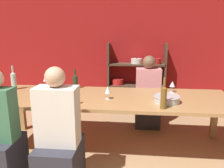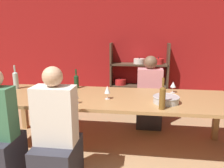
% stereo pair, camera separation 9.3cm
% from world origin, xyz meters
% --- Properties ---
extents(wall_back_red, '(8.80, 0.06, 2.70)m').
position_xyz_m(wall_back_red, '(0.00, 3.83, 1.35)').
color(wall_back_red, '#A31919').
rests_on(wall_back_red, ground_plane).
extents(shelf_unit, '(1.19, 0.30, 1.36)m').
position_xyz_m(shelf_unit, '(0.48, 3.63, 0.54)').
color(shelf_unit, '#4C3828').
rests_on(shelf_unit, ground_plane).
extents(dining_table, '(3.19, 1.03, 0.74)m').
position_xyz_m(dining_table, '(0.13, 1.88, 0.68)').
color(dining_table, '#AD7F4C').
rests_on(dining_table, ground_plane).
extents(mixing_bowl, '(0.32, 0.32, 0.08)m').
position_xyz_m(mixing_bowl, '(0.82, 1.71, 0.79)').
color(mixing_bowl, '#B7BABC').
rests_on(mixing_bowl, dining_table).
extents(wine_bottle_green, '(0.07, 0.07, 0.29)m').
position_xyz_m(wine_bottle_green, '(-0.46, 2.27, 0.85)').
color(wine_bottle_green, '#19381E').
rests_on(wine_bottle_green, dining_table).
extents(wine_bottle_dark, '(0.08, 0.08, 0.36)m').
position_xyz_m(wine_bottle_dark, '(-1.36, 2.12, 0.88)').
color(wine_bottle_dark, '#B2C6C1').
rests_on(wine_bottle_dark, dining_table).
extents(wine_bottle_amber, '(0.07, 0.07, 0.36)m').
position_xyz_m(wine_bottle_amber, '(0.75, 1.48, 0.88)').
color(wine_bottle_amber, brown).
rests_on(wine_bottle_amber, dining_table).
extents(wine_glass_empty_a, '(0.07, 0.07, 0.18)m').
position_xyz_m(wine_glass_empty_a, '(-0.96, 2.34, 0.87)').
color(wine_glass_empty_a, white).
rests_on(wine_glass_empty_a, dining_table).
extents(wine_glass_red_a, '(0.07, 0.07, 0.15)m').
position_xyz_m(wine_glass_red_a, '(-0.26, 1.55, 0.84)').
color(wine_glass_red_a, white).
rests_on(wine_glass_red_a, dining_table).
extents(wine_glass_empty_b, '(0.08, 0.08, 0.17)m').
position_xyz_m(wine_glass_empty_b, '(0.09, 1.78, 0.86)').
color(wine_glass_empty_b, white).
rests_on(wine_glass_empty_b, dining_table).
extents(wine_glass_red_b, '(0.08, 0.08, 0.18)m').
position_xyz_m(wine_glass_red_b, '(-0.77, 2.00, 0.86)').
color(wine_glass_red_b, white).
rests_on(wine_glass_red_b, dining_table).
extents(wine_glass_red_c, '(0.08, 0.08, 0.16)m').
position_xyz_m(wine_glass_red_c, '(0.97, 2.20, 0.85)').
color(wine_glass_red_c, white).
rests_on(wine_glass_red_c, dining_table).
extents(wine_glass_white_a, '(0.06, 0.06, 0.17)m').
position_xyz_m(wine_glass_white_a, '(-0.34, 1.68, 0.85)').
color(wine_glass_white_a, white).
rests_on(wine_glass_white_a, dining_table).
extents(person_near_a, '(0.35, 0.44, 1.23)m').
position_xyz_m(person_near_a, '(-0.96, 1.08, 0.46)').
color(person_near_a, '#2D2D38').
rests_on(person_near_a, ground_plane).
extents(person_far_a, '(0.41, 0.52, 1.20)m').
position_xyz_m(person_far_a, '(0.67, 2.74, 0.44)').
color(person_far_a, '#2D2D38').
rests_on(person_far_a, ground_plane).
extents(person_near_b, '(0.41, 0.51, 1.27)m').
position_xyz_m(person_near_b, '(-0.32, 1.05, 0.46)').
color(person_near_b, '#2D2D38').
rests_on(person_near_b, ground_plane).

